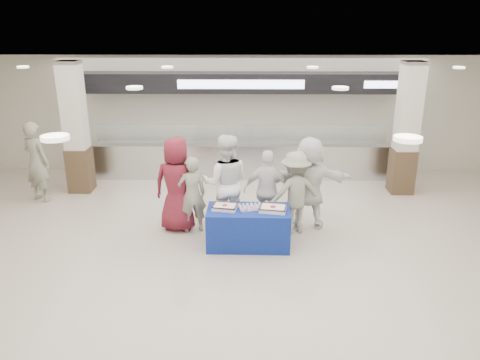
{
  "coord_description": "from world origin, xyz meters",
  "views": [
    {
      "loc": [
        0.13,
        -6.86,
        4.14
      ],
      "look_at": [
        0.02,
        1.6,
        1.19
      ],
      "focal_mm": 35.0,
      "sensor_mm": 36.0,
      "label": 1
    }
  ],
  "objects_px": {
    "sheet_cake_left": "(225,206)",
    "sheet_cake_right": "(273,208)",
    "civilian_white": "(309,183)",
    "soldier_bg": "(37,162)",
    "civilian_maroon": "(177,184)",
    "soldier_b": "(295,193)",
    "display_table": "(248,228)",
    "cupcake_tray": "(251,207)",
    "chef_short": "(268,190)",
    "chef_tall": "(225,183)",
    "soldier_a": "(192,195)"
  },
  "relations": [
    {
      "from": "cupcake_tray",
      "to": "soldier_bg",
      "type": "bearing_deg",
      "value": 155.34
    },
    {
      "from": "display_table",
      "to": "soldier_bg",
      "type": "xyz_separation_m",
      "value": [
        -4.94,
        2.31,
        0.58
      ]
    },
    {
      "from": "sheet_cake_right",
      "to": "chef_tall",
      "type": "bearing_deg",
      "value": 137.53
    },
    {
      "from": "cupcake_tray",
      "to": "soldier_a",
      "type": "xyz_separation_m",
      "value": [
        -1.16,
        0.61,
        0.01
      ]
    },
    {
      "from": "display_table",
      "to": "civilian_maroon",
      "type": "relative_size",
      "value": 0.8
    },
    {
      "from": "soldier_b",
      "to": "civilian_maroon",
      "type": "bearing_deg",
      "value": -17.67
    },
    {
      "from": "civilian_white",
      "to": "soldier_bg",
      "type": "bearing_deg",
      "value": -13.82
    },
    {
      "from": "sheet_cake_left",
      "to": "sheet_cake_right",
      "type": "height_order",
      "value": "sheet_cake_right"
    },
    {
      "from": "civilian_maroon",
      "to": "soldier_bg",
      "type": "distance_m",
      "value": 3.84
    },
    {
      "from": "sheet_cake_left",
      "to": "sheet_cake_right",
      "type": "relative_size",
      "value": 0.92
    },
    {
      "from": "civilian_maroon",
      "to": "chef_short",
      "type": "height_order",
      "value": "civilian_maroon"
    },
    {
      "from": "cupcake_tray",
      "to": "chef_tall",
      "type": "relative_size",
      "value": 0.22
    },
    {
      "from": "chef_short",
      "to": "soldier_bg",
      "type": "distance_m",
      "value": 5.55
    },
    {
      "from": "display_table",
      "to": "sheet_cake_left",
      "type": "distance_m",
      "value": 0.61
    },
    {
      "from": "soldier_bg",
      "to": "soldier_a",
      "type": "bearing_deg",
      "value": -177.96
    },
    {
      "from": "soldier_a",
      "to": "soldier_b",
      "type": "bearing_deg",
      "value": 162.28
    },
    {
      "from": "sheet_cake_left",
      "to": "soldier_bg",
      "type": "relative_size",
      "value": 0.26
    },
    {
      "from": "civilian_maroon",
      "to": "soldier_bg",
      "type": "bearing_deg",
      "value": -14.81
    },
    {
      "from": "soldier_b",
      "to": "sheet_cake_left",
      "type": "bearing_deg",
      "value": 9.07
    },
    {
      "from": "sheet_cake_right",
      "to": "chef_tall",
      "type": "distance_m",
      "value": 1.26
    },
    {
      "from": "sheet_cake_left",
      "to": "chef_tall",
      "type": "height_order",
      "value": "chef_tall"
    },
    {
      "from": "soldier_bg",
      "to": "sheet_cake_left",
      "type": "bearing_deg",
      "value": 178.73
    },
    {
      "from": "cupcake_tray",
      "to": "chef_short",
      "type": "xyz_separation_m",
      "value": [
        0.36,
        0.75,
        0.06
      ]
    },
    {
      "from": "civilian_maroon",
      "to": "chef_tall",
      "type": "relative_size",
      "value": 0.98
    },
    {
      "from": "chef_tall",
      "to": "soldier_bg",
      "type": "height_order",
      "value": "chef_tall"
    },
    {
      "from": "display_table",
      "to": "cupcake_tray",
      "type": "distance_m",
      "value": 0.41
    },
    {
      "from": "civilian_maroon",
      "to": "soldier_bg",
      "type": "xyz_separation_m",
      "value": [
        -3.51,
        1.57,
        -0.02
      ]
    },
    {
      "from": "soldier_a",
      "to": "soldier_bg",
      "type": "xyz_separation_m",
      "value": [
        -3.81,
        1.67,
        0.16
      ]
    },
    {
      "from": "civilian_white",
      "to": "soldier_bg",
      "type": "xyz_separation_m",
      "value": [
        -6.17,
        1.42,
        -0.01
      ]
    },
    {
      "from": "soldier_bg",
      "to": "soldier_b",
      "type": "bearing_deg",
      "value": -170.17
    },
    {
      "from": "soldier_b",
      "to": "civilian_white",
      "type": "distance_m",
      "value": 0.41
    },
    {
      "from": "civilian_white",
      "to": "soldier_a",
      "type": "bearing_deg",
      "value": 5.31
    },
    {
      "from": "civilian_maroon",
      "to": "chef_short",
      "type": "bearing_deg",
      "value": -169.51
    },
    {
      "from": "display_table",
      "to": "sheet_cake_left",
      "type": "xyz_separation_m",
      "value": [
        -0.44,
        0.02,
        0.42
      ]
    },
    {
      "from": "sheet_cake_right",
      "to": "soldier_bg",
      "type": "xyz_separation_m",
      "value": [
        -5.39,
        2.37,
        0.16
      ]
    },
    {
      "from": "sheet_cake_left",
      "to": "civilian_maroon",
      "type": "xyz_separation_m",
      "value": [
        -0.99,
        0.72,
        0.18
      ]
    },
    {
      "from": "sheet_cake_left",
      "to": "cupcake_tray",
      "type": "relative_size",
      "value": 1.13
    },
    {
      "from": "chef_short",
      "to": "soldier_bg",
      "type": "relative_size",
      "value": 0.88
    },
    {
      "from": "display_table",
      "to": "chef_short",
      "type": "xyz_separation_m",
      "value": [
        0.4,
        0.78,
        0.46
      ]
    },
    {
      "from": "soldier_a",
      "to": "chef_short",
      "type": "bearing_deg",
      "value": 167.51
    },
    {
      "from": "cupcake_tray",
      "to": "soldier_bg",
      "type": "distance_m",
      "value": 5.48
    },
    {
      "from": "chef_short",
      "to": "soldier_b",
      "type": "xyz_separation_m",
      "value": [
        0.54,
        -0.14,
        0.01
      ]
    },
    {
      "from": "soldier_a",
      "to": "soldier_b",
      "type": "distance_m",
      "value": 2.06
    },
    {
      "from": "sheet_cake_right",
      "to": "soldier_b",
      "type": "height_order",
      "value": "soldier_b"
    },
    {
      "from": "soldier_b",
      "to": "civilian_white",
      "type": "xyz_separation_m",
      "value": [
        0.3,
        0.25,
        0.12
      ]
    },
    {
      "from": "civilian_maroon",
      "to": "display_table",
      "type": "bearing_deg",
      "value": 161.91
    },
    {
      "from": "sheet_cake_right",
      "to": "civilian_maroon",
      "type": "height_order",
      "value": "civilian_maroon"
    },
    {
      "from": "sheet_cake_left",
      "to": "soldier_b",
      "type": "bearing_deg",
      "value": 24.27
    },
    {
      "from": "soldier_a",
      "to": "civilian_white",
      "type": "bearing_deg",
      "value": 168.45
    },
    {
      "from": "sheet_cake_left",
      "to": "civilian_maroon",
      "type": "height_order",
      "value": "civilian_maroon"
    }
  ]
}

